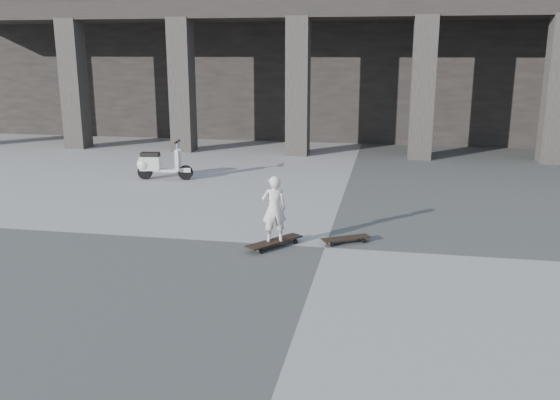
% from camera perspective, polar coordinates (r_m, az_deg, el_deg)
% --- Properties ---
extents(ground, '(90.00, 90.00, 0.00)m').
position_cam_1_polar(ground, '(9.49, 4.33, -4.58)').
color(ground, '#464744').
rests_on(ground, ground).
extents(colonnade, '(28.00, 8.82, 6.00)m').
position_cam_1_polar(colonnade, '(22.72, 8.49, 14.02)').
color(colonnade, black).
rests_on(colonnade, ground).
extents(longboard, '(0.82, 0.98, 0.10)m').
position_cam_1_polar(longboard, '(9.47, -0.56, -4.06)').
color(longboard, black).
rests_on(longboard, ground).
extents(skateboard_spare, '(0.80, 0.58, 0.10)m').
position_cam_1_polar(skateboard_spare, '(9.71, 6.35, -3.73)').
color(skateboard_spare, black).
rests_on(skateboard_spare, ground).
extents(child, '(0.44, 0.36, 1.06)m').
position_cam_1_polar(child, '(9.31, -0.57, -0.85)').
color(child, beige).
rests_on(child, longboard).
extents(scooter, '(1.36, 0.50, 0.95)m').
position_cam_1_polar(scooter, '(14.67, -11.92, 3.41)').
color(scooter, black).
rests_on(scooter, ground).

